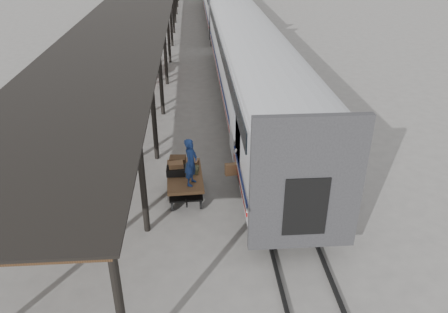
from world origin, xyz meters
TOP-DOWN VIEW (x-y plane):
  - ground at (0.00, 0.00)m, footprint 160.00×160.00m
  - rails at (3.20, 34.00)m, footprint 1.54×150.00m
  - baggage_cart at (-0.13, 0.04)m, footprint 1.36×2.45m
  - suitcase_stack at (-0.27, 0.36)m, footprint 1.19×1.16m
  - luggage_tug at (-2.72, 14.64)m, footprint 1.15×1.69m
  - porter at (0.12, -0.61)m, footprint 0.60×0.72m
  - pedestrian at (-2.73, 15.08)m, footprint 1.00×0.70m

SIDE VIEW (x-z plane):
  - ground at x=0.00m, z-range 0.00..0.00m
  - rails at x=3.20m, z-range 0.00..0.12m
  - luggage_tug at x=-2.72m, z-range -0.06..1.35m
  - baggage_cart at x=-0.13m, z-range 0.22..1.08m
  - pedestrian at x=-2.73m, z-range 0.00..1.57m
  - suitcase_stack at x=-0.27m, z-range 0.82..1.26m
  - porter at x=0.12m, z-range 0.86..2.56m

